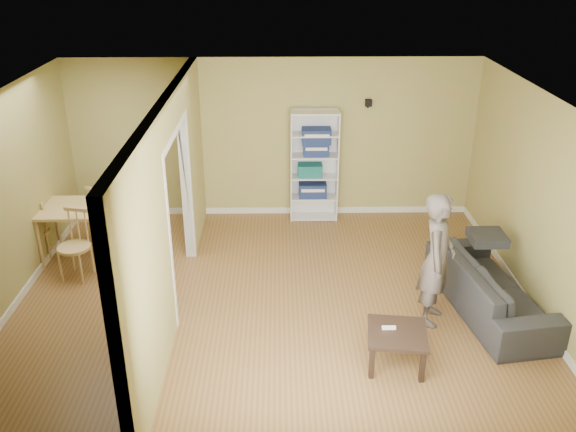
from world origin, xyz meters
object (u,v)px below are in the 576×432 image
object	(u,v)px
person	(438,248)
chair_left	(35,230)
coffee_table	(397,337)
chair_far	(104,211)
sofa	(492,279)
bookshelf	(314,165)
chair_near	(74,245)
dining_table	(86,212)

from	to	relation	value
person	chair_left	bearing A→B (deg)	93.55
coffee_table	chair_far	size ratio (longest dim) A/B	0.71
chair_left	person	bearing A→B (deg)	51.75
sofa	chair_far	distance (m)	5.70
person	bookshelf	size ratio (longest dim) A/B	1.07
bookshelf	chair_far	size ratio (longest dim) A/B	2.05
bookshelf	chair_near	distance (m)	3.89
person	dining_table	world-z (taller)	person
sofa	dining_table	world-z (taller)	sofa
coffee_table	chair_near	world-z (taller)	chair_near
person	coffee_table	bearing A→B (deg)	166.55
coffee_table	chair_near	distance (m)	4.47
person	coffee_table	world-z (taller)	person
bookshelf	coffee_table	world-z (taller)	bookshelf
chair_left	chair_far	bearing A→B (deg)	108.43
coffee_table	chair_left	distance (m)	5.39
bookshelf	chair_near	bearing A→B (deg)	-149.64
sofa	chair_left	size ratio (longest dim) A/B	2.50
chair_near	chair_far	distance (m)	1.25
chair_left	dining_table	bearing A→B (deg)	70.48
coffee_table	dining_table	distance (m)	4.75
bookshelf	chair_far	distance (m)	3.37
chair_left	chair_far	distance (m)	1.05
bookshelf	person	bearing A→B (deg)	-67.39
sofa	chair_near	size ratio (longest dim) A/B	2.26
sofa	chair_left	distance (m)	6.28
person	chair_left	world-z (taller)	person
dining_table	chair_near	size ratio (longest dim) A/B	1.30
person	chair_left	size ratio (longest dim) A/B	2.21
chair_near	chair_far	bearing A→B (deg)	99.67
dining_table	chair_left	bearing A→B (deg)	-178.69
dining_table	bookshelf	bearing A→B (deg)	22.27
person	coffee_table	size ratio (longest dim) A/B	3.09
sofa	person	distance (m)	0.97
bookshelf	sofa	bearing A→B (deg)	-54.22
sofa	chair_far	size ratio (longest dim) A/B	2.47
person	chair_near	xyz separation A→B (m)	(-4.60, 1.10, -0.48)
coffee_table	person	bearing A→B (deg)	55.58
dining_table	sofa	bearing A→B (deg)	-15.39
sofa	chair_left	world-z (taller)	chair_left
chair_near	chair_far	size ratio (longest dim) A/B	1.09
chair_left	chair_near	bearing A→B (deg)	30.88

